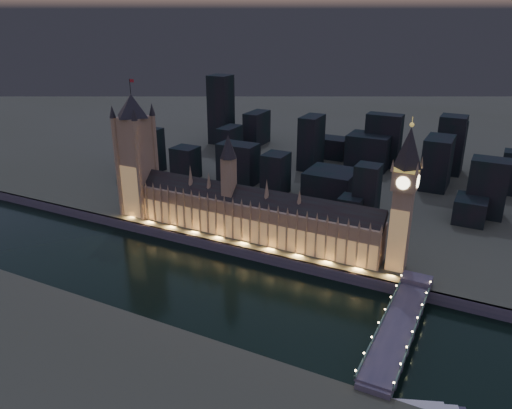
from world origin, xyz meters
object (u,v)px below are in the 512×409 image
at_px(victoria_tower, 136,149).
at_px(elizabeth_tower, 405,188).
at_px(palace_of_westminster, 251,214).
at_px(westminster_bridge, 399,328).

relative_size(victoria_tower, elizabeth_tower, 1.09).
bearing_deg(victoria_tower, elizabeth_tower, 0.00).
bearing_deg(victoria_tower, palace_of_westminster, -0.10).
distance_m(palace_of_westminster, elizabeth_tower, 117.35).
bearing_deg(elizabeth_tower, palace_of_westminster, -179.91).
xyz_separation_m(palace_of_westminster, elizabeth_tower, (110.67, 0.18, 39.03)).
bearing_deg(westminster_bridge, elizabeth_tower, 104.35).
height_order(palace_of_westminster, elizabeth_tower, elizabeth_tower).
bearing_deg(palace_of_westminster, elizabeth_tower, 0.09).
bearing_deg(elizabeth_tower, westminster_bridge, -75.65).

